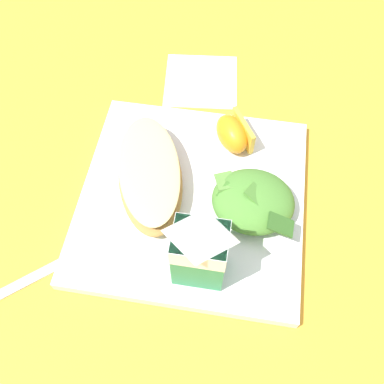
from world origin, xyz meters
TOP-DOWN VIEW (x-y plane):
  - ground at (0.00, 0.00)m, footprint 3.00×3.00m
  - white_plate at (0.00, 0.00)m, footprint 0.28×0.28m
  - cheesy_pizza_bread at (0.06, -0.01)m, footprint 0.13×0.19m
  - green_salad_pile at (-0.08, 0.01)m, footprint 0.10×0.09m
  - milk_carton at (-0.02, 0.09)m, footprint 0.06×0.04m
  - orange_wedge_front at (-0.04, -0.09)m, footprint 0.06×0.07m
  - paper_napkin at (0.02, -0.21)m, footprint 0.12×0.12m
  - metal_fork at (0.18, 0.14)m, footprint 0.16×0.13m

SIDE VIEW (x-z plane):
  - ground at x=0.00m, z-range 0.00..0.00m
  - paper_napkin at x=0.02m, z-range 0.00..0.00m
  - metal_fork at x=0.18m, z-range 0.00..0.01m
  - white_plate at x=0.00m, z-range 0.00..0.02m
  - cheesy_pizza_bread at x=0.06m, z-range 0.02..0.05m
  - orange_wedge_front at x=-0.04m, z-range 0.02..0.06m
  - green_salad_pile at x=-0.08m, z-range 0.01..0.06m
  - milk_carton at x=-0.02m, z-range 0.02..0.13m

